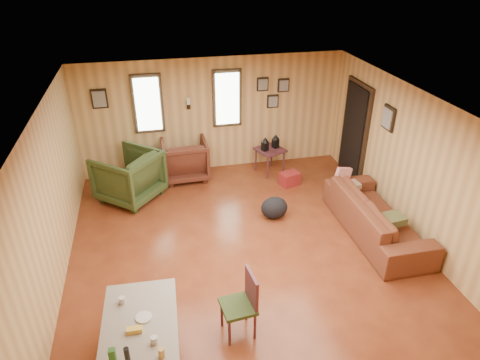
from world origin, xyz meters
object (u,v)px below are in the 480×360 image
(sofa, at_px, (378,210))
(end_table, at_px, (160,164))
(recliner_brown, at_px, (185,157))
(recliner_green, at_px, (128,174))
(side_table, at_px, (270,148))
(dining_table, at_px, (140,330))

(sofa, height_order, end_table, sofa)
(recliner_brown, bearing_deg, recliner_green, 27.93)
(sofa, height_order, side_table, sofa)
(end_table, distance_m, dining_table, 4.59)
(sofa, relative_size, dining_table, 1.68)
(recliner_green, xyz_separation_m, dining_table, (0.16, -3.96, 0.11))
(sofa, bearing_deg, recliner_green, 62.85)
(sofa, distance_m, recliner_green, 4.54)
(sofa, relative_size, recliner_green, 2.23)
(recliner_green, relative_size, end_table, 1.58)
(recliner_green, height_order, side_table, recliner_green)
(recliner_green, height_order, dining_table, recliner_green)
(sofa, xyz_separation_m, side_table, (-1.12, 2.54, 0.12))
(side_table, height_order, dining_table, dining_table)
(recliner_brown, relative_size, side_table, 1.10)
(sofa, xyz_separation_m, end_table, (-3.43, 2.68, -0.09))
(recliner_brown, bearing_deg, end_table, 1.68)
(recliner_green, bearing_deg, end_table, 175.38)
(side_table, xyz_separation_m, dining_table, (-2.75, -4.41, 0.06))
(recliner_brown, relative_size, recliner_green, 0.89)
(recliner_brown, bearing_deg, dining_table, 76.97)
(sofa, distance_m, side_table, 2.78)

